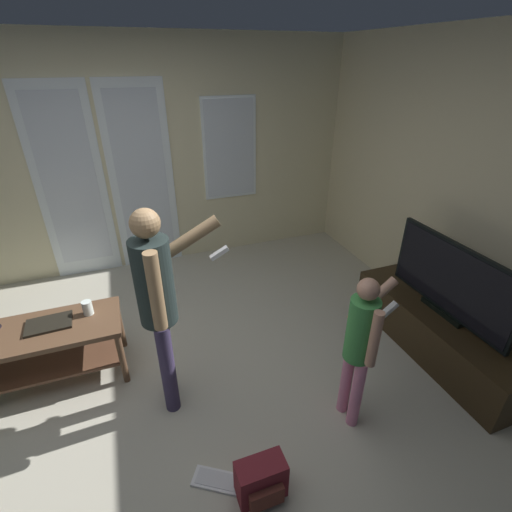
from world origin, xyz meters
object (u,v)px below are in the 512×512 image
Objects in this scene: coffee_table at (52,342)px; laptop_closed at (49,324)px; tv_stand at (436,332)px; backpack at (261,481)px; person_child at (361,341)px; flat_screen_tv at (451,280)px; loose_keyboard at (228,483)px; person_adult at (159,298)px; cup_near_edge at (87,308)px.

laptop_closed is at bearing 65.38° from coffee_table.
backpack is (-1.86, -0.62, -0.07)m from tv_stand.
person_child is (-1.07, -0.33, 0.50)m from tv_stand.
person_child is (-1.07, -0.33, -0.02)m from flat_screen_tv.
tv_stand reaches higher than loose_keyboard.
flat_screen_tv is at bearing 114.60° from tv_stand.
flat_screen_tv reaches higher than tv_stand.
person_adult is 1.21m from loose_keyboard.
laptop_closed is 0.29m from cup_near_edge.
coffee_table is 2.28m from person_child.
coffee_table is 1.67m from loose_keyboard.
tv_stand is 3.68× the size of loose_keyboard.
person_adult is at bearing -48.81° from cup_near_edge.
person_child is (1.97, -1.11, 0.33)m from coffee_table.
person_adult is at bearing 104.95° from loose_keyboard.
tv_stand is at bearing -65.40° from flat_screen_tv.
backpack is (-0.79, -0.30, -0.56)m from person_child.
laptop_closed is at bearing 145.47° from person_adult.
loose_keyboard is at bearing -55.23° from laptop_closed.
coffee_table is 1.85m from backpack.
person_adult is at bearing 112.71° from backpack.
backpack is 0.24m from loose_keyboard.
tv_stand is 2.10m from loose_keyboard.
tv_stand is 5.05× the size of laptop_closed.
tv_stand is at bearing -17.54° from laptop_closed.
person_adult is (-2.23, 0.26, 0.72)m from tv_stand.
flat_screen_tv reaches higher than backpack.
person_child is 2.63× the size of loose_keyboard.
tv_stand is at bearing 13.86° from loose_keyboard.
person_adult is 1.32× the size of person_child.
laptop_closed is 2.77× the size of cup_near_edge.
person_child is 2.27m from laptop_closed.
tv_stand is 1.38× the size of flat_screen_tv.
person_adult is 1.32m from person_child.
person_child reaches higher than tv_stand.
laptop_closed reaches higher than tv_stand.
person_adult is at bearing -32.52° from coffee_table.
cup_near_edge is at bearing 6.32° from laptop_closed.
loose_keyboard is at bearing 143.54° from backpack.
flat_screen_tv is 0.76× the size of person_adult.
tv_stand is at bearing 18.55° from backpack.
tv_stand is 1.96m from backpack.
laptop_closed is at bearing 127.32° from loose_keyboard.
coffee_table is at bearing 130.08° from backpack.
cup_near_edge is (0.29, 0.07, 0.20)m from coffee_table.
person_child is 10.01× the size of cup_near_edge.
laptop_closed reaches higher than backpack.
person_child is 4.02× the size of backpack.
cup_near_edge is (-2.75, 0.85, -0.15)m from flat_screen_tv.
laptop_closed is (0.01, 0.03, 0.15)m from coffee_table.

